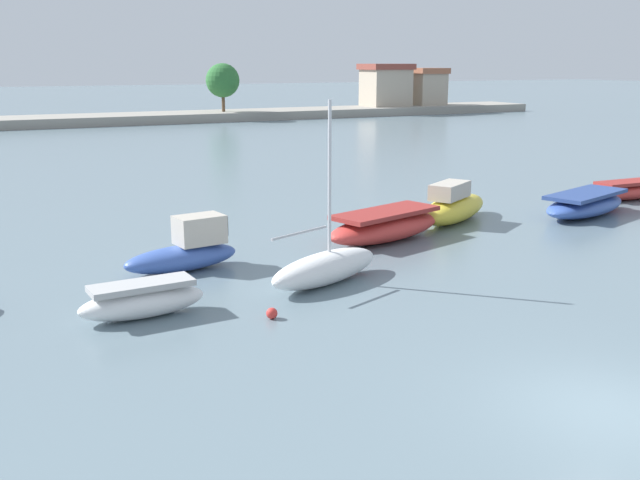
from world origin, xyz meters
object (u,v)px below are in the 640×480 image
Objects in this scene: moored_boat_5 at (385,226)px; moored_boat_8 at (630,191)px; moored_boat_6 at (453,207)px; mooring_buoy_3 at (272,313)px; moored_boat_2 at (142,301)px; moored_boat_4 at (325,267)px; moored_boat_3 at (186,251)px; moored_boat_7 at (585,204)px.

moored_boat_5 reaches higher than moored_boat_8.
moored_boat_6 is 13.32m from mooring_buoy_3.
moored_boat_4 is (5.46, 0.55, 0.06)m from moored_boat_2.
moored_boat_8 is (10.48, 0.40, -0.20)m from moored_boat_6.
moored_boat_2 is 0.62× the size of moored_boat_4.
moored_boat_2 is at bearing -128.80° from moored_boat_3.
moored_boat_6 is 10.49m from moored_boat_8.
moored_boat_2 is 25.18m from moored_boat_8.
moored_boat_3 is at bearing 167.73° from moored_boat_5.
moored_boat_7 reaches higher than moored_boat_2.
moored_boat_4 reaches higher than moored_boat_2.
moored_boat_6 reaches higher than moored_boat_5.
moored_boat_3 is at bearing 96.90° from mooring_buoy_3.
moored_boat_4 is (3.22, -3.22, -0.12)m from moored_boat_3.
moored_boat_5 is at bearing 169.46° from moored_boat_6.
moored_boat_3 is 0.85× the size of moored_boat_8.
mooring_buoy_3 is (-16.77, -6.05, -0.33)m from moored_boat_7.
moored_boat_2 is 0.86× the size of moored_boat_3.
moored_boat_4 is 1.02× the size of moored_boat_6.
moored_boat_6 is 1.15× the size of moored_boat_8.
moored_boat_3 is 0.67× the size of moored_boat_7.
moored_boat_7 is at bearing -157.37° from moored_boat_8.
moored_boat_6 is 0.90× the size of moored_boat_7.
mooring_buoy_3 is (-21.50, -7.88, -0.28)m from moored_boat_8.
moored_boat_5 is 19.61× the size of mooring_buoy_3.
mooring_buoy_3 is (-11.02, -7.48, -0.48)m from moored_boat_6.
moored_boat_7 is 5.07m from moored_boat_8.
moored_boat_7 is 1.27× the size of moored_boat_8.
moored_boat_5 reaches higher than moored_boat_2.
moored_boat_2 is at bearing 174.63° from moored_boat_7.
moored_boat_3 is at bearing 113.20° from moored_boat_4.
moored_boat_3 is 11.86m from moored_boat_6.
moored_boat_2 is 20.16m from moored_boat_7.
moored_boat_4 is 19.78m from moored_boat_8.
moored_boat_3 is 22.29m from moored_boat_8.
mooring_buoy_3 is at bearing -91.19° from moored_boat_3.
moored_boat_4 is 18.33× the size of mooring_buoy_3.
moored_boat_8 is at bearing -28.84° from moored_boat_6.
moored_boat_4 is at bearing -155.44° from moored_boat_5.
moored_boat_3 is 7.58m from moored_boat_5.
moored_boat_3 reaches higher than moored_boat_2.
moored_boat_8 is 15.59× the size of mooring_buoy_3.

